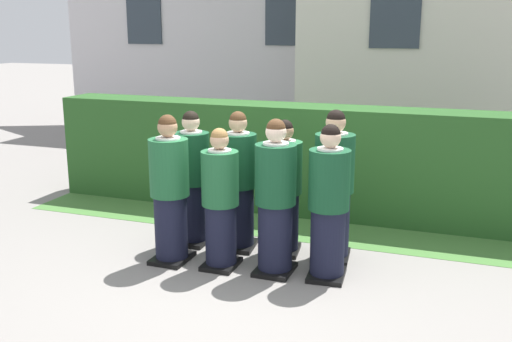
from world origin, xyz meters
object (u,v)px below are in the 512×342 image
student_rear_row_2 (284,191)px  student_rear_row_3 (334,189)px  student_front_row_3 (329,206)px  student_front_row_0 (170,193)px  student_front_row_2 (275,201)px  student_rear_row_0 (192,181)px  student_front_row_1 (220,202)px  student_rear_row_1 (238,184)px

student_rear_row_2 → student_rear_row_3: bearing=2.2°
student_front_row_3 → student_front_row_0: bearing=-175.3°
student_front_row_0 → student_front_row_2: 1.22m
student_front_row_3 → student_rear_row_0: size_ratio=1.01×
student_rear_row_2 → student_rear_row_3: 0.59m
student_rear_row_2 → student_rear_row_3: (0.58, 0.02, 0.07)m
student_front_row_2 → student_front_row_3: (0.56, 0.06, -0.02)m
student_front_row_1 → student_rear_row_3: 1.30m
student_rear_row_2 → student_rear_row_1: bearing=-175.9°
student_rear_row_3 → student_front_row_1: bearing=-148.6°
student_front_row_0 → student_rear_row_0: 0.62m
student_front_row_3 → student_rear_row_2: size_ratio=1.04×
student_front_row_3 → student_rear_row_0: student_front_row_3 is taller
student_front_row_1 → student_rear_row_1: 0.62m
student_front_row_0 → student_front_row_2: student_front_row_2 is taller
student_rear_row_0 → student_rear_row_2: size_ratio=1.03×
student_rear_row_1 → student_rear_row_2: 0.56m
student_front_row_0 → student_rear_row_3: size_ratio=0.98×
student_rear_row_0 → student_rear_row_3: size_ratio=0.95×
student_front_row_1 → student_front_row_3: 1.18m
student_rear_row_0 → student_rear_row_1: size_ratio=0.99×
student_front_row_0 → student_rear_row_2: (1.13, 0.68, -0.05)m
student_rear_row_0 → student_front_row_3: bearing=-14.8°
student_front_row_3 → student_rear_row_3: student_rear_row_3 is taller
student_front_row_2 → student_rear_row_3: bearing=51.3°
student_rear_row_1 → student_front_row_3: bearing=-22.5°
student_front_row_3 → student_rear_row_1: student_rear_row_1 is taller
student_rear_row_2 → student_rear_row_3: size_ratio=0.92×
student_front_row_2 → student_front_row_1: bearing=-174.4°
student_rear_row_0 → student_rear_row_2: student_rear_row_0 is taller
student_front_row_3 → student_rear_row_1: size_ratio=0.99×
student_front_row_3 → student_rear_row_2: student_front_row_3 is taller
student_rear_row_1 → student_front_row_0: bearing=-131.6°
student_front_row_3 → student_rear_row_3: size_ratio=0.96×
student_front_row_0 → student_front_row_2: bearing=4.2°
student_front_row_1 → student_front_row_2: 0.62m
student_front_row_2 → student_front_row_0: bearing=-175.8°
student_front_row_0 → student_front_row_1: bearing=2.8°
student_rear_row_1 → student_front_row_1: bearing=-87.3°
student_rear_row_0 → student_rear_row_3: (1.73, 0.09, 0.04)m
student_front_row_0 → student_front_row_1: size_ratio=1.08×
student_front_row_3 → student_rear_row_2: bearing=140.4°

